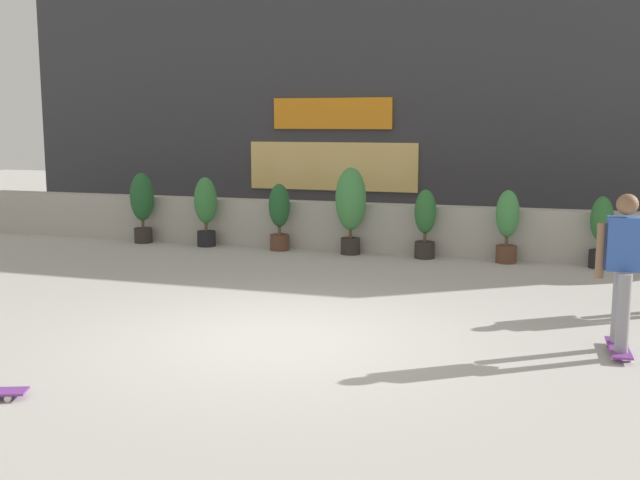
% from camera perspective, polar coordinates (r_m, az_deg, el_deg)
% --- Properties ---
extents(ground_plane, '(48.00, 48.00, 0.00)m').
position_cam_1_polar(ground_plane, '(8.74, -3.06, -7.29)').
color(ground_plane, '#B2AFA8').
extents(planter_wall, '(18.00, 0.40, 0.90)m').
position_cam_1_polar(planter_wall, '(14.30, 5.57, 0.87)').
color(planter_wall, '#B2ADA3').
rests_on(planter_wall, ground).
extents(building_backdrop, '(20.00, 2.08, 6.50)m').
position_cam_1_polar(building_backdrop, '(18.10, 8.49, 11.37)').
color(building_backdrop, '#38383D').
rests_on(building_backdrop, ground).
extents(potted_plant_0, '(0.47, 0.47, 1.41)m').
position_cam_1_polar(potted_plant_0, '(15.72, -13.13, 2.72)').
color(potted_plant_0, '#2D2823').
rests_on(potted_plant_0, ground).
extents(potted_plant_1, '(0.44, 0.44, 1.35)m').
position_cam_1_polar(potted_plant_1, '(15.05, -8.53, 2.42)').
color(potted_plant_1, black).
rests_on(potted_plant_1, ground).
extents(potted_plant_2, '(0.40, 0.40, 1.26)m').
position_cam_1_polar(potted_plant_2, '(14.44, -3.05, 1.95)').
color(potted_plant_2, brown).
rests_on(potted_plant_2, ground).
extents(potted_plant_3, '(0.56, 0.56, 1.60)m').
position_cam_1_polar(potted_plant_3, '(13.98, 2.30, 2.74)').
color(potted_plant_3, '#2D2823').
rests_on(potted_plant_3, ground).
extents(potted_plant_4, '(0.38, 0.38, 1.23)m').
position_cam_1_polar(potted_plant_4, '(13.70, 7.86, 1.39)').
color(potted_plant_4, '#2D2823').
rests_on(potted_plant_4, ground).
extents(potted_plant_5, '(0.40, 0.40, 1.26)m').
position_cam_1_polar(potted_plant_5, '(13.53, 13.80, 1.23)').
color(potted_plant_5, brown).
rests_on(potted_plant_5, ground).
extents(potted_plant_6, '(0.37, 0.37, 1.20)m').
position_cam_1_polar(potted_plant_6, '(13.51, 20.25, 0.70)').
color(potted_plant_6, black).
rests_on(potted_plant_6, ground).
extents(skater_by_wall_left, '(0.56, 0.81, 1.70)m').
position_cam_1_polar(skater_by_wall_left, '(8.53, 21.72, -1.83)').
color(skater_by_wall_left, '#72338C').
rests_on(skater_by_wall_left, ground).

